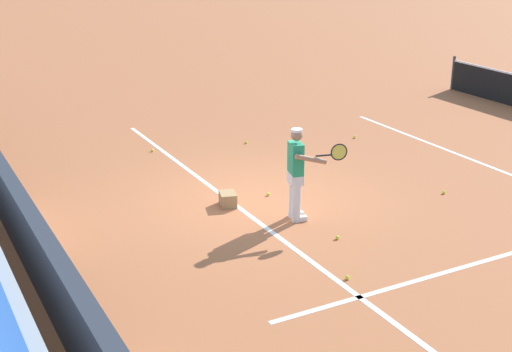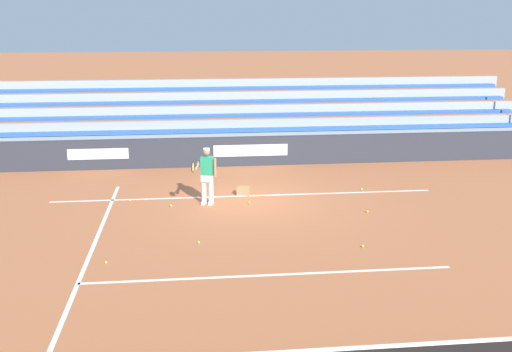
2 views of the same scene
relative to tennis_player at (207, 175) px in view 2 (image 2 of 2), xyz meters
The scene contains 16 objects.
ground_plane 1.51m from the tennis_player, behind, with size 160.00×160.00×0.00m, color #B7663D.
court_baseline_white 1.65m from the tennis_player, 150.65° to the right, with size 12.00×0.10×0.01m, color white.
court_sideline_white 4.88m from the tennis_player, 52.79° to the left, with size 0.10×12.00×0.01m, color white.
court_service_line_white 5.53m from the tennis_player, 102.81° to the left, with size 8.22×0.10×0.01m, color white.
back_wall_sponsor_board 4.84m from the tennis_player, 104.44° to the right, with size 25.23×0.25×1.10m.
bleacher_stand 7.01m from the tennis_player, 99.94° to the right, with size 23.97×3.20×3.40m.
tennis_player is the anchor object (origin of this frame).
ball_box_cardboard 1.62m from the tennis_player, 145.36° to the right, with size 0.40×0.30×0.26m, color #A87F51.
tennis_ball_toward_net 1.40m from the tennis_player, ahead, with size 0.07×0.07×0.07m, color #CCE533.
tennis_ball_far_left 1.53m from the tennis_player, behind, with size 0.07×0.07×0.07m, color #CCE533.
tennis_ball_on_baseline 4.85m from the tennis_player, 163.64° to the left, with size 0.07×0.07×0.07m, color #CCE533.
tennis_ball_near_player 5.02m from the tennis_player, 60.37° to the left, with size 0.07×0.07×0.07m, color #CCE533.
tennis_ball_by_box 3.39m from the tennis_player, 84.58° to the left, with size 0.07×0.07×0.07m, color #CCE533.
tennis_ball_stray_back 2.57m from the tennis_player, 12.38° to the right, with size 0.07×0.07×0.07m, color #CCE533.
tennis_ball_midcourt 5.21m from the tennis_player, 169.78° to the right, with size 0.07×0.07×0.07m, color #CCE533.
tennis_ball_far_right 5.48m from the tennis_player, 133.07° to the left, with size 0.07×0.07×0.07m, color #CCE533.
Camera 2 is at (1.60, 17.51, 5.50)m, focal length 42.00 mm.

